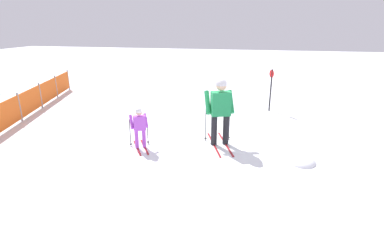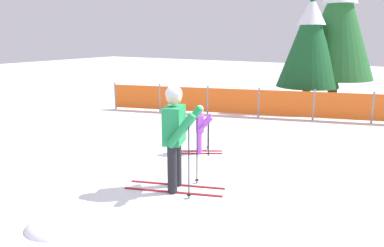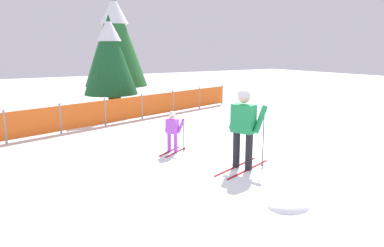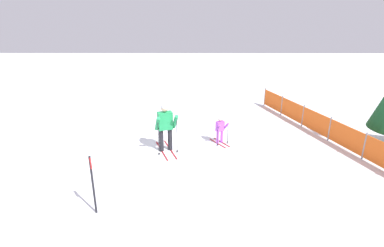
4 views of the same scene
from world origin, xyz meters
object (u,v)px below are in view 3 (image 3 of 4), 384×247
(safety_fence, at_px, (124,109))
(conifer_near, at_px, (110,54))
(skier_adult, at_px, (244,121))
(skier_child, at_px, (173,128))
(conifer_far, at_px, (115,39))

(safety_fence, distance_m, conifer_near, 2.61)
(skier_adult, relative_size, safety_fence, 0.16)
(skier_child, bearing_deg, conifer_far, 48.62)
(skier_adult, distance_m, skier_child, 2.13)
(skier_child, xyz_separation_m, safety_fence, (0.50, 4.46, -0.15))
(skier_child, distance_m, conifer_near, 6.48)
(conifer_far, distance_m, conifer_near, 1.41)
(skier_child, height_order, conifer_near, conifer_near)
(safety_fence, relative_size, conifer_near, 2.88)
(conifer_far, bearing_deg, safety_fence, -106.22)
(skier_child, relative_size, conifer_far, 0.22)
(safety_fence, xyz_separation_m, conifer_far, (0.82, 2.83, 2.55))
(safety_fence, bearing_deg, skier_child, -96.42)
(skier_adult, xyz_separation_m, safety_fence, (-0.17, 6.43, -0.58))
(skier_child, bearing_deg, conifer_near, 52.74)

